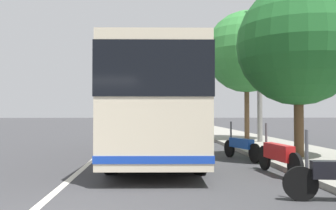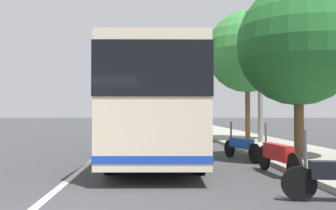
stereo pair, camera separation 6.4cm
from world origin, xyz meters
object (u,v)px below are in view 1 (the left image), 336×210
at_px(car_far_distant, 147,119).
at_px(utility_pole, 260,59).
at_px(coach_bus, 158,102).
at_px(motorcycle_by_tree, 241,146).
at_px(car_oncoming, 151,121).
at_px(motorcycle_far_end, 278,155).
at_px(roadside_tree_far_block, 247,52).
at_px(roadside_tree_mid_block, 298,45).

distance_m(car_far_distant, utility_pole, 34.54).
relative_size(coach_bus, motorcycle_by_tree, 5.15).
distance_m(motorcycle_by_tree, car_oncoming, 29.95).
bearing_deg(motorcycle_far_end, car_far_distant, -0.19).
bearing_deg(roadside_tree_far_block, car_far_distant, 9.63).
height_order(coach_bus, motorcycle_by_tree, coach_bus).
bearing_deg(roadside_tree_mid_block, car_far_distant, 7.18).
distance_m(car_far_distant, roadside_tree_far_block, 32.95).
distance_m(roadside_tree_far_block, utility_pole, 1.79).
xyz_separation_m(motorcycle_by_tree, utility_pole, (5.72, -2.40, 3.73)).
height_order(motorcycle_far_end, car_far_distant, car_far_distant).
relative_size(coach_bus, car_far_distant, 2.56).
relative_size(motorcycle_far_end, car_oncoming, 0.55).
distance_m(motorcycle_far_end, motorcycle_by_tree, 2.99).
bearing_deg(coach_bus, utility_pole, -44.06).
bearing_deg(motorcycle_by_tree, roadside_tree_mid_block, -120.20).
bearing_deg(car_far_distant, motorcycle_far_end, -178.21).
bearing_deg(utility_pole, car_oncoming, 12.20).
height_order(motorcycle_far_end, roadside_tree_mid_block, roadside_tree_mid_block).
xyz_separation_m(motorcycle_by_tree, car_far_distant, (39.60, 3.26, 0.20)).
height_order(motorcycle_far_end, motorcycle_by_tree, motorcycle_far_end).
bearing_deg(car_oncoming, roadside_tree_far_block, -169.28).
relative_size(car_far_distant, roadside_tree_mid_block, 0.74).
bearing_deg(motorcycle_by_tree, motorcycle_far_end, 166.34).
distance_m(car_far_distant, roadside_tree_mid_block, 40.46).
height_order(motorcycle_by_tree, roadside_tree_far_block, roadside_tree_far_block).
bearing_deg(utility_pole, motorcycle_far_end, 165.63).
xyz_separation_m(coach_bus, car_oncoming, (28.98, 0.08, -1.27)).
bearing_deg(car_far_distant, roadside_tree_mid_block, -175.64).
bearing_deg(motorcycle_by_tree, car_oncoming, -11.59).
xyz_separation_m(roadside_tree_mid_block, utility_pole, (6.13, -0.62, 0.44)).
relative_size(coach_bus, roadside_tree_mid_block, 1.89).
bearing_deg(car_far_distant, car_oncoming, 179.83).
height_order(motorcycle_by_tree, car_oncoming, car_oncoming).
xyz_separation_m(car_far_distant, roadside_tree_far_block, (-32.23, -5.47, 4.16)).
bearing_deg(motorcycle_far_end, motorcycle_by_tree, -1.49).
distance_m(car_oncoming, utility_pole, 24.90).
relative_size(coach_bus, utility_pole, 1.29).
distance_m(motorcycle_far_end, car_oncoming, 32.93).
xyz_separation_m(car_far_distant, roadside_tree_mid_block, (-40.02, -5.04, 3.09)).
distance_m(coach_bus, car_oncoming, 29.01).
relative_size(motorcycle_by_tree, utility_pole, 0.25).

